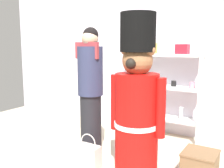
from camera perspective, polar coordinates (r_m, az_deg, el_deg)
name	(u,v)px	position (r m, az deg, el deg)	size (l,w,h in m)	color
back_wall	(150,54)	(4.40, 8.41, 6.62)	(6.40, 0.12, 2.60)	silver
merchandise_shelf	(164,82)	(4.10, 11.57, 0.42)	(1.20, 0.35, 1.66)	white
teddy_bear_guard	(137,104)	(2.80, 5.57, -4.57)	(0.65, 0.49, 1.78)	red
person_shopper	(90,91)	(3.22, -4.84, -1.65)	(0.33, 0.32, 1.67)	black
shopping_bag	(88,158)	(3.08, -5.30, -16.05)	(0.27, 0.15, 0.45)	silver
display_crate	(200,165)	(3.09, 19.03, -16.67)	(0.36, 0.37, 0.30)	brown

